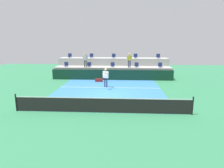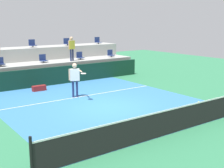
% 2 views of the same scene
% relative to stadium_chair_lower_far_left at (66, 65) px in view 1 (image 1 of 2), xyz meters
% --- Properties ---
extents(ground_plane, '(40.00, 40.00, 0.00)m').
position_rel_stadium_chair_lower_far_left_xyz_m(ground_plane, '(5.32, -7.23, -1.46)').
color(ground_plane, '#2D754C').
extents(court_inner_paint, '(9.00, 10.00, 0.01)m').
position_rel_stadium_chair_lower_far_left_xyz_m(court_inner_paint, '(5.32, -6.23, -1.46)').
color(court_inner_paint, teal).
rests_on(court_inner_paint, ground_plane).
extents(court_service_line, '(9.00, 0.06, 0.00)m').
position_rel_stadium_chair_lower_far_left_xyz_m(court_service_line, '(5.32, -4.83, -1.46)').
color(court_service_line, white).
rests_on(court_service_line, ground_plane).
extents(tennis_net, '(10.48, 0.08, 1.07)m').
position_rel_stadium_chair_lower_far_left_xyz_m(tennis_net, '(5.32, -11.23, -0.97)').
color(tennis_net, black).
rests_on(tennis_net, ground_plane).
extents(sponsor_backboard, '(13.00, 0.16, 1.10)m').
position_rel_stadium_chair_lower_far_left_xyz_m(sponsor_backboard, '(5.32, -1.23, -0.91)').
color(sponsor_backboard, '#0F3323').
rests_on(sponsor_backboard, ground_plane).
extents(seating_tier_lower, '(13.00, 1.80, 1.25)m').
position_rel_stadium_chair_lower_far_left_xyz_m(seating_tier_lower, '(5.32, 0.07, -0.84)').
color(seating_tier_lower, '#9E9E99').
rests_on(seating_tier_lower, ground_plane).
extents(seating_tier_upper, '(13.00, 1.80, 2.10)m').
position_rel_stadium_chair_lower_far_left_xyz_m(seating_tier_upper, '(5.32, 1.87, -0.41)').
color(seating_tier_upper, '#9E9E99').
rests_on(seating_tier_upper, ground_plane).
extents(stadium_chair_lower_far_left, '(0.44, 0.40, 0.52)m').
position_rel_stadium_chair_lower_far_left_xyz_m(stadium_chair_lower_far_left, '(0.00, 0.00, 0.00)').
color(stadium_chair_lower_far_left, '#2D2D33').
rests_on(stadium_chair_lower_far_left, seating_tier_lower).
extents(stadium_chair_lower_left, '(0.44, 0.40, 0.52)m').
position_rel_stadium_chair_lower_far_left_xyz_m(stadium_chair_lower_left, '(2.63, 0.00, 0.00)').
color(stadium_chair_lower_left, '#2D2D33').
rests_on(stadium_chair_lower_left, seating_tier_lower).
extents(stadium_chair_lower_center, '(0.44, 0.40, 0.52)m').
position_rel_stadium_chair_lower_far_left_xyz_m(stadium_chair_lower_center, '(5.30, 0.00, 0.00)').
color(stadium_chair_lower_center, '#2D2D33').
rests_on(stadium_chair_lower_center, seating_tier_lower).
extents(stadium_chair_lower_right, '(0.44, 0.40, 0.52)m').
position_rel_stadium_chair_lower_far_left_xyz_m(stadium_chair_lower_right, '(8.00, 0.00, 0.00)').
color(stadium_chair_lower_right, '#2D2D33').
rests_on(stadium_chair_lower_right, seating_tier_lower).
extents(stadium_chair_lower_far_right, '(0.44, 0.40, 0.52)m').
position_rel_stadium_chair_lower_far_left_xyz_m(stadium_chair_lower_far_right, '(10.60, 0.00, 0.00)').
color(stadium_chair_lower_far_right, '#2D2D33').
rests_on(stadium_chair_lower_far_right, seating_tier_lower).
extents(stadium_chair_upper_far_left, '(0.44, 0.40, 0.52)m').
position_rel_stadium_chair_lower_far_left_xyz_m(stadium_chair_upper_far_left, '(-0.03, 1.80, 0.85)').
color(stadium_chair_upper_far_left, '#2D2D33').
rests_on(stadium_chair_upper_far_left, seating_tier_upper).
extents(stadium_chair_upper_left, '(0.44, 0.40, 0.52)m').
position_rel_stadium_chair_lower_far_left_xyz_m(stadium_chair_upper_left, '(2.64, 1.80, 0.85)').
color(stadium_chair_upper_left, '#2D2D33').
rests_on(stadium_chair_upper_left, seating_tier_upper).
extents(stadium_chair_upper_center, '(0.44, 0.40, 0.52)m').
position_rel_stadium_chair_lower_far_left_xyz_m(stadium_chair_upper_center, '(5.34, 1.80, 0.85)').
color(stadium_chair_upper_center, '#2D2D33').
rests_on(stadium_chair_upper_center, seating_tier_upper).
extents(stadium_chair_upper_right, '(0.44, 0.40, 0.52)m').
position_rel_stadium_chair_lower_far_left_xyz_m(stadium_chair_upper_right, '(7.96, 1.80, 0.85)').
color(stadium_chair_upper_right, '#2D2D33').
rests_on(stadium_chair_upper_right, seating_tier_upper).
extents(stadium_chair_upper_far_right, '(0.44, 0.40, 0.52)m').
position_rel_stadium_chair_lower_far_left_xyz_m(stadium_chair_upper_far_right, '(10.64, 1.80, 0.85)').
color(stadium_chair_upper_far_right, '#2D2D33').
rests_on(stadium_chair_upper_far_right, seating_tier_upper).
extents(tennis_player, '(0.59, 1.32, 1.76)m').
position_rel_stadium_chair_lower_far_left_xyz_m(tennis_player, '(4.95, -4.78, -0.38)').
color(tennis_player, navy).
rests_on(tennis_player, ground_plane).
extents(spectator_leaning_on_rail, '(0.57, 0.23, 1.59)m').
position_rel_stadium_chair_lower_far_left_xyz_m(spectator_leaning_on_rail, '(2.29, -0.38, 0.73)').
color(spectator_leaning_on_rail, '#2D2D33').
rests_on(spectator_leaning_on_rail, seating_tier_lower).
extents(spectator_in_white, '(0.57, 0.27, 1.59)m').
position_rel_stadium_chair_lower_far_left_xyz_m(spectator_in_white, '(7.16, -0.38, 0.73)').
color(spectator_in_white, navy).
rests_on(spectator_in_white, seating_tier_lower).
extents(tennis_ball, '(0.07, 0.07, 0.07)m').
position_rel_stadium_chair_lower_far_left_xyz_m(tennis_ball, '(7.36, -10.60, -0.81)').
color(tennis_ball, '#CCE033').
extents(equipment_bag, '(0.76, 0.28, 0.30)m').
position_rel_stadium_chair_lower_far_left_xyz_m(equipment_bag, '(4.01, -2.28, -1.31)').
color(equipment_bag, maroon).
rests_on(equipment_bag, ground_plane).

